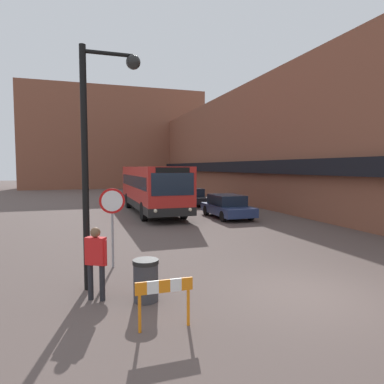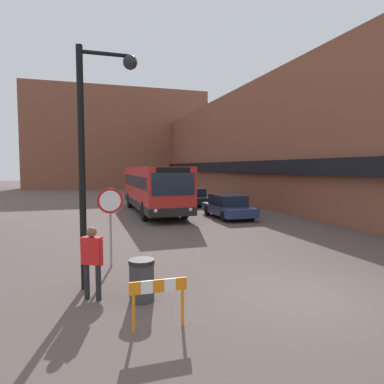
{
  "view_description": "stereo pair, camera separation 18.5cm",
  "coord_description": "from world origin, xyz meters",
  "px_view_note": "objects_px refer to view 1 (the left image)",
  "views": [
    {
      "loc": [
        -5.17,
        -6.58,
        3.03
      ],
      "look_at": [
        -0.3,
        8.27,
        1.9
      ],
      "focal_mm": 32.0,
      "sensor_mm": 36.0,
      "label": 1
    },
    {
      "loc": [
        -4.99,
        -6.63,
        3.03
      ],
      "look_at": [
        -0.3,
        8.27,
        1.9
      ],
      "focal_mm": 32.0,
      "sensor_mm": 36.0,
      "label": 2
    }
  ],
  "objects_px": {
    "trash_bin": "(146,280)",
    "pedestrian": "(96,257)",
    "street_lamp": "(97,139)",
    "stop_sign": "(112,210)",
    "city_bus": "(152,188)",
    "construction_barricade": "(164,294)",
    "parked_car_middle": "(191,197)",
    "parked_car_front": "(227,206)"
  },
  "relations": [
    {
      "from": "trash_bin",
      "to": "pedestrian",
      "type": "bearing_deg",
      "value": 159.59
    },
    {
      "from": "street_lamp",
      "to": "pedestrian",
      "type": "distance_m",
      "value": 2.81
    },
    {
      "from": "stop_sign",
      "to": "street_lamp",
      "type": "distance_m",
      "value": 2.64
    },
    {
      "from": "city_bus",
      "to": "trash_bin",
      "type": "xyz_separation_m",
      "value": [
        -3.17,
        -14.79,
        -1.2
      ]
    },
    {
      "from": "stop_sign",
      "to": "construction_barricade",
      "type": "relative_size",
      "value": 2.19
    },
    {
      "from": "city_bus",
      "to": "stop_sign",
      "type": "xyz_separation_m",
      "value": [
        -3.64,
        -11.91,
        0.07
      ]
    },
    {
      "from": "parked_car_middle",
      "to": "stop_sign",
      "type": "xyz_separation_m",
      "value": [
        -7.47,
        -15.46,
        1.06
      ]
    },
    {
      "from": "parked_car_middle",
      "to": "trash_bin",
      "type": "height_order",
      "value": "parked_car_middle"
    },
    {
      "from": "trash_bin",
      "to": "stop_sign",
      "type": "bearing_deg",
      "value": 99.26
    },
    {
      "from": "parked_car_front",
      "to": "trash_bin",
      "type": "relative_size",
      "value": 4.53
    },
    {
      "from": "parked_car_front",
      "to": "construction_barricade",
      "type": "bearing_deg",
      "value": -118.64
    },
    {
      "from": "city_bus",
      "to": "street_lamp",
      "type": "bearing_deg",
      "value": -106.84
    },
    {
      "from": "pedestrian",
      "to": "parked_car_front",
      "type": "bearing_deg",
      "value": 84.61
    },
    {
      "from": "parked_car_middle",
      "to": "street_lamp",
      "type": "height_order",
      "value": "street_lamp"
    },
    {
      "from": "parked_car_middle",
      "to": "stop_sign",
      "type": "relative_size",
      "value": 1.77
    },
    {
      "from": "city_bus",
      "to": "parked_car_middle",
      "type": "distance_m",
      "value": 5.32
    },
    {
      "from": "stop_sign",
      "to": "pedestrian",
      "type": "height_order",
      "value": "stop_sign"
    },
    {
      "from": "city_bus",
      "to": "trash_bin",
      "type": "distance_m",
      "value": 15.17
    },
    {
      "from": "stop_sign",
      "to": "pedestrian",
      "type": "relative_size",
      "value": 1.43
    },
    {
      "from": "construction_barricade",
      "to": "street_lamp",
      "type": "bearing_deg",
      "value": 111.36
    },
    {
      "from": "pedestrian",
      "to": "stop_sign",
      "type": "bearing_deg",
      "value": 107.87
    },
    {
      "from": "parked_car_front",
      "to": "parked_car_middle",
      "type": "relative_size",
      "value": 1.01
    },
    {
      "from": "parked_car_middle",
      "to": "trash_bin",
      "type": "bearing_deg",
      "value": -110.88
    },
    {
      "from": "parked_car_middle",
      "to": "pedestrian",
      "type": "height_order",
      "value": "pedestrian"
    },
    {
      "from": "parked_car_front",
      "to": "street_lamp",
      "type": "xyz_separation_m",
      "value": [
        -7.95,
        -10.03,
        3.02
      ]
    },
    {
      "from": "parked_car_middle",
      "to": "construction_barricade",
      "type": "height_order",
      "value": "parked_car_middle"
    },
    {
      "from": "parked_car_middle",
      "to": "trash_bin",
      "type": "xyz_separation_m",
      "value": [
        -7.0,
        -18.35,
        -0.21
      ]
    },
    {
      "from": "parked_car_front",
      "to": "pedestrian",
      "type": "bearing_deg",
      "value": -126.71
    },
    {
      "from": "city_bus",
      "to": "pedestrian",
      "type": "height_order",
      "value": "city_bus"
    },
    {
      "from": "parked_car_middle",
      "to": "trash_bin",
      "type": "distance_m",
      "value": 19.64
    },
    {
      "from": "pedestrian",
      "to": "city_bus",
      "type": "bearing_deg",
      "value": 104.92
    },
    {
      "from": "city_bus",
      "to": "construction_barricade",
      "type": "relative_size",
      "value": 9.79
    },
    {
      "from": "stop_sign",
      "to": "construction_barricade",
      "type": "height_order",
      "value": "stop_sign"
    },
    {
      "from": "pedestrian",
      "to": "street_lamp",
      "type": "bearing_deg",
      "value": 112.76
    },
    {
      "from": "stop_sign",
      "to": "trash_bin",
      "type": "height_order",
      "value": "stop_sign"
    },
    {
      "from": "parked_car_front",
      "to": "trash_bin",
      "type": "height_order",
      "value": "parked_car_front"
    },
    {
      "from": "parked_car_front",
      "to": "trash_bin",
      "type": "bearing_deg",
      "value": -121.98
    },
    {
      "from": "city_bus",
      "to": "construction_barricade",
      "type": "height_order",
      "value": "city_bus"
    },
    {
      "from": "parked_car_middle",
      "to": "stop_sign",
      "type": "distance_m",
      "value": 17.21
    },
    {
      "from": "stop_sign",
      "to": "trash_bin",
      "type": "relative_size",
      "value": 2.53
    },
    {
      "from": "street_lamp",
      "to": "trash_bin",
      "type": "xyz_separation_m",
      "value": [
        0.95,
        -1.18,
        -3.23
      ]
    },
    {
      "from": "city_bus",
      "to": "trash_bin",
      "type": "relative_size",
      "value": 11.34
    }
  ]
}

